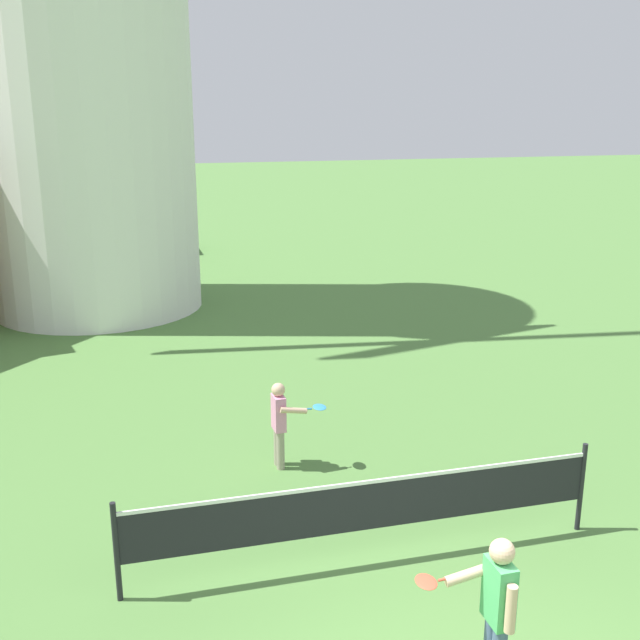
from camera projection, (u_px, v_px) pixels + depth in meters
name	position (u px, v px, depth m)	size (l,w,h in m)	color
tennis_net	(367.00, 506.00, 8.20)	(5.31, 0.06, 1.10)	black
player_near	(496.00, 605.00, 6.39)	(0.78, 0.54, 1.42)	slate
player_far	(280.00, 420.00, 10.39)	(0.73, 0.46, 1.23)	#9E937F
parked_car_green	(119.00, 230.00, 25.24)	(4.09, 1.95, 1.56)	#1E6638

